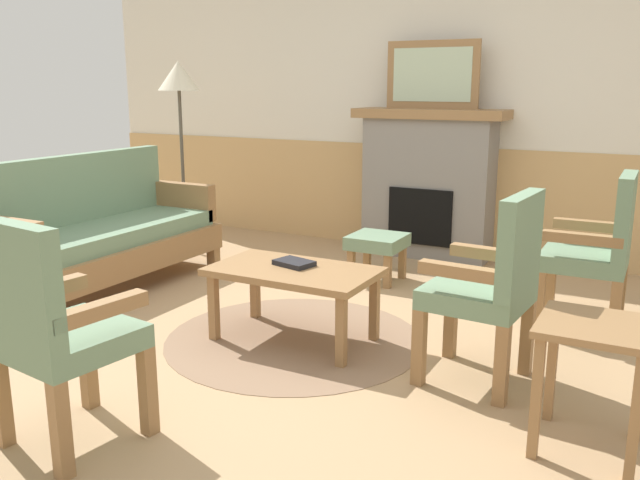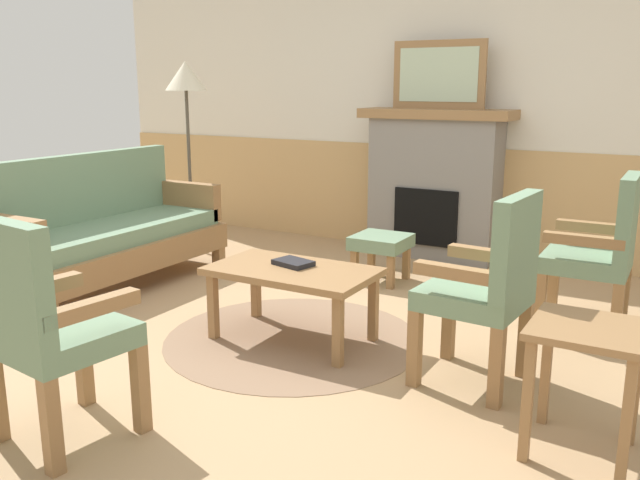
# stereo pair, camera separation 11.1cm
# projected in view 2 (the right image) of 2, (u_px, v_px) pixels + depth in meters

# --- Properties ---
(ground_plane) EXTENTS (14.00, 14.00, 0.00)m
(ground_plane) POSITION_uv_depth(u_px,v_px,m) (291.00, 343.00, 3.92)
(ground_plane) COLOR tan
(wall_back) EXTENTS (7.20, 0.14, 2.70)m
(wall_back) POSITION_uv_depth(u_px,v_px,m) (447.00, 104.00, 5.82)
(wall_back) COLOR silver
(wall_back) RESTS_ON ground_plane
(fireplace) EXTENTS (1.30, 0.44, 1.28)m
(fireplace) POSITION_uv_depth(u_px,v_px,m) (434.00, 183.00, 5.76)
(fireplace) COLOR gray
(fireplace) RESTS_ON ground_plane
(framed_picture) EXTENTS (0.80, 0.04, 0.56)m
(framed_picture) POSITION_uv_depth(u_px,v_px,m) (439.00, 75.00, 5.55)
(framed_picture) COLOR olive
(framed_picture) RESTS_ON fireplace
(couch) EXTENTS (0.70, 1.80, 0.98)m
(couch) POSITION_uv_depth(u_px,v_px,m) (109.00, 234.00, 4.95)
(couch) COLOR olive
(couch) RESTS_ON ground_plane
(coffee_table) EXTENTS (0.96, 0.56, 0.44)m
(coffee_table) POSITION_uv_depth(u_px,v_px,m) (293.00, 277.00, 3.89)
(coffee_table) COLOR olive
(coffee_table) RESTS_ON ground_plane
(round_rug) EXTENTS (1.53, 1.53, 0.01)m
(round_rug) POSITION_uv_depth(u_px,v_px,m) (293.00, 339.00, 3.98)
(round_rug) COLOR #896B51
(round_rug) RESTS_ON ground_plane
(book_on_table) EXTENTS (0.25, 0.20, 0.03)m
(book_on_table) POSITION_uv_depth(u_px,v_px,m) (293.00, 263.00, 3.93)
(book_on_table) COLOR black
(book_on_table) RESTS_ON coffee_table
(footstool) EXTENTS (0.40, 0.40, 0.36)m
(footstool) POSITION_uv_depth(u_px,v_px,m) (381.00, 245.00, 5.10)
(footstool) COLOR olive
(footstool) RESTS_ON ground_plane
(armchair_near_fireplace) EXTENTS (0.48, 0.48, 0.98)m
(armchair_near_fireplace) POSITION_uv_depth(u_px,v_px,m) (601.00, 248.00, 3.93)
(armchair_near_fireplace) COLOR olive
(armchair_near_fireplace) RESTS_ON ground_plane
(armchair_by_window_left) EXTENTS (0.52, 0.52, 0.98)m
(armchair_by_window_left) POSITION_uv_depth(u_px,v_px,m) (488.00, 282.00, 3.26)
(armchair_by_window_left) COLOR olive
(armchair_by_window_left) RESTS_ON ground_plane
(armchair_front_left) EXTENTS (0.54, 0.54, 0.98)m
(armchair_front_left) POSITION_uv_depth(u_px,v_px,m) (46.00, 322.00, 2.71)
(armchair_front_left) COLOR olive
(armchair_front_left) RESTS_ON ground_plane
(side_table) EXTENTS (0.44, 0.44, 0.55)m
(side_table) POSITION_uv_depth(u_px,v_px,m) (587.00, 353.00, 2.66)
(side_table) COLOR olive
(side_table) RESTS_ON ground_plane
(floor_lamp_by_couch) EXTENTS (0.36, 0.36, 1.68)m
(floor_lamp_by_couch) POSITION_uv_depth(u_px,v_px,m) (186.00, 88.00, 5.83)
(floor_lamp_by_couch) COLOR #332D28
(floor_lamp_by_couch) RESTS_ON ground_plane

